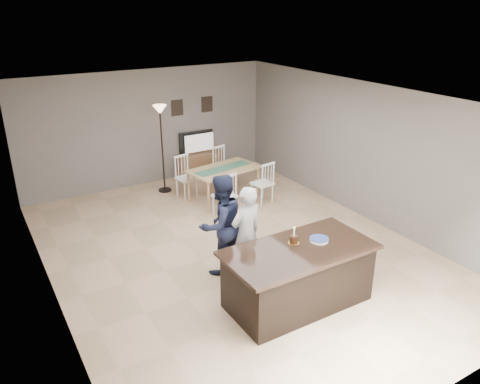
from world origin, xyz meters
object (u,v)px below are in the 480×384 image
man (221,225)px  kitchen_island (298,276)px  woman (246,234)px  plate_stack (319,240)px  television (198,142)px  birthday_cake (294,239)px  floor_lamp (161,125)px  tv_console (200,165)px  dining_table (224,174)px

man → kitchen_island: bearing=100.8°
woman → plate_stack: bearing=115.9°
kitchen_island → man: bearing=110.7°
man → plate_stack: man is taller
kitchen_island → television: (1.20, 5.64, 0.41)m
television → man: bearing=68.3°
birthday_cake → floor_lamp: bearing=89.8°
tv_console → man: (-1.71, -4.22, 0.53)m
television → floor_lamp: floor_lamp is taller
woman → dining_table: size_ratio=0.80×
birthday_cake → plate_stack: birthday_cake is taller
woman → floor_lamp: 4.21m
man → birthday_cake: man is taller
floor_lamp → man: bearing=-98.4°
kitchen_island → woman: 1.05m
man → birthday_cake: bearing=104.6°
dining_table → birthday_cake: bearing=-113.8°
television → man: (-1.71, -4.29, -0.03)m
kitchen_island → birthday_cake: 0.53m
television → birthday_cake: 5.59m
birthday_cake → dining_table: 3.91m
birthday_cake → man: bearing=114.6°
plate_stack → dining_table: bearing=81.2°
kitchen_island → dining_table: 4.07m
tv_console → dining_table: size_ratio=0.61×
television → floor_lamp: 1.46m
tv_console → woman: size_ratio=0.77×
tv_console → woman: woman is taller
tv_console → birthday_cake: 5.56m
woman → birthday_cake: woman is taller
plate_stack → dining_table: (0.61, 3.92, -0.32)m
dining_table → floor_lamp: size_ratio=0.97×
tv_console → plate_stack: (-0.82, -5.54, 0.62)m
television → man: size_ratio=0.55×
birthday_cake → dining_table: bearing=75.8°
kitchen_island → tv_console: kitchen_island is taller
man → plate_stack: bearing=114.0°
woman → man: (-0.23, 0.39, 0.05)m
woman → floor_lamp: bearing=-104.0°
birthday_cake → plate_stack: size_ratio=0.91×
television → woman: bearing=72.4°
kitchen_island → woman: woman is taller
television → plate_stack: (-0.82, -5.61, 0.06)m
man → plate_stack: 1.59m
kitchen_island → man: size_ratio=1.29×
man → birthday_cake: 1.30m
dining_table → man: bearing=-129.5°
kitchen_island → television: television is taller
man → birthday_cake: size_ratio=6.60×
television → dining_table: television is taller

